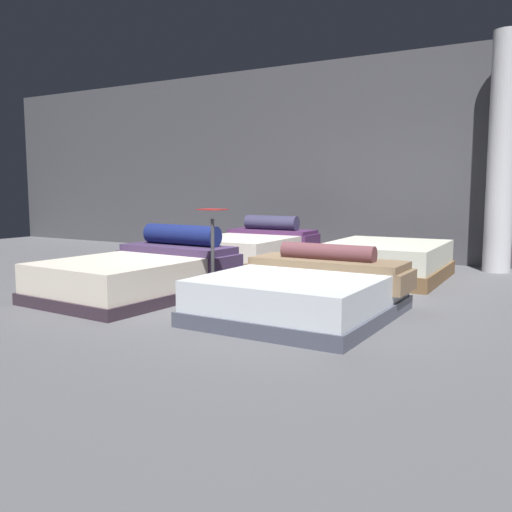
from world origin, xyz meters
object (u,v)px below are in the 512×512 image
Objects in this scene: support_pillar at (502,154)px; bed_2 at (252,250)px; bed_3 at (385,261)px; price_sign at (213,268)px; bed_0 at (140,274)px; bed_1 at (304,293)px.

bed_2 is at bearing -156.03° from support_pillar.
bed_3 is at bearing -129.81° from support_pillar.
support_pillar reaches higher than price_sign.
bed_0 is 1.04m from price_sign.
price_sign is at bearing 179.95° from bed_1.
price_sign reaches higher than bed_1.
bed_1 is 0.90× the size of bed_2.
bed_2 is 2.06× the size of price_sign.
price_sign reaches higher than bed_3.
bed_2 is at bearing 129.53° from bed_1.
price_sign reaches higher than bed_0.
bed_1 is 3.41m from bed_2.
support_pillar is at bearing 54.12° from bed_0.
bed_2 is 1.08× the size of bed_3.
bed_1 reaches higher than bed_3.
price_sign is (-1.08, 0.00, 0.17)m from bed_1.
bed_1 is 4.56m from support_pillar.
bed_0 is 2.12m from bed_1.
price_sign is at bearing 3.33° from bed_0.
support_pillar is (2.29, 4.13, 1.35)m from price_sign.
bed_1 is 0.55× the size of support_pillar.
bed_2 is 2.85m from price_sign.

